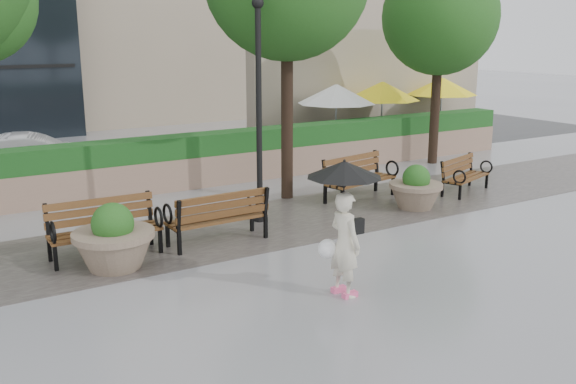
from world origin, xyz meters
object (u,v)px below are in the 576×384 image
bench_1 (106,241)px  bench_3 (360,187)px  pedestrian (344,215)px  bench_2 (218,228)px  lamppost (259,126)px  planter_right (416,191)px  car_right (33,155)px  bench_4 (465,183)px  planter_left (114,243)px

bench_1 → bench_3: 6.40m
bench_1 → bench_3: size_ratio=0.95×
pedestrian → bench_2: bearing=5.4°
lamppost → pedestrian: size_ratio=2.22×
planter_right → car_right: car_right is taller
bench_2 → bench_3: bearing=-166.1°
bench_4 → planter_left: bearing=165.9°
pedestrian → planter_right: bearing=-58.6°
bench_3 → lamppost: size_ratio=0.45×
planter_right → pedestrian: size_ratio=0.59×
bench_4 → planter_right: size_ratio=1.44×
planter_left → car_right: size_ratio=0.38×
planter_right → lamppost: (-3.50, 0.96, 1.63)m
bench_3 → car_right: size_ratio=0.56×
bench_2 → pedestrian: size_ratio=0.93×
car_right → bench_1: bearing=-168.0°
car_right → bench_4: bearing=-117.2°
lamppost → pedestrian: bearing=-101.7°
bench_1 → car_right: size_ratio=0.54×
bench_3 → lamppost: lamppost is taller
bench_2 → planter_left: 2.11m
bench_4 → planter_right: 2.11m
bench_1 → lamppost: (3.43, 0.54, 1.72)m
lamppost → planter_left: bearing=-161.2°
bench_4 → planter_left: (-9.03, -0.67, 0.19)m
bench_4 → planter_right: planter_right is taller
lamppost → car_right: 7.91m
bench_1 → pedestrian: (2.59, -3.54, 0.95)m
bench_1 → bench_2: bearing=-7.3°
bench_2 → lamppost: size_ratio=0.42×
lamppost → car_right: bearing=114.3°
planter_left → bench_3: bearing=13.4°
bench_1 → pedestrian: size_ratio=0.94×
bench_2 → lamppost: 2.38m
bench_2 → bench_3: bench_3 is taller
bench_3 → planter_right: size_ratio=1.69×
bench_3 → bench_4: bearing=-28.7°
planter_right → pedestrian: bearing=-144.3°
bench_1 → bench_3: bench_3 is taller
lamppost → pedestrian: 4.24m
bench_1 → car_right: car_right is taller
pedestrian → bench_1: bearing=31.9°
planter_left → pedestrian: (2.63, -2.90, 0.81)m
bench_3 → planter_right: bench_3 is taller
bench_3 → planter_left: 6.56m
bench_1 → lamppost: 3.88m
car_right → planter_right: bearing=-126.5°
bench_1 → planter_right: bench_1 is taller
bench_4 → pedestrian: 7.40m
planter_right → pedestrian: (-4.34, -3.12, 0.86)m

